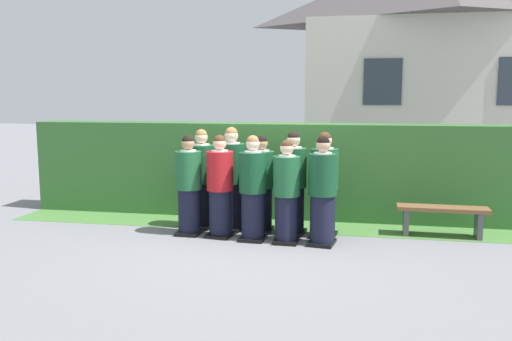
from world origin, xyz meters
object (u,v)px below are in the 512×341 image
Objects in this scene: student_front_row_2 at (253,191)px; student_front_row_3 at (287,194)px; student_front_row_0 at (189,187)px; student_rear_row_0 at (202,181)px; student_in_red_blazer at (220,189)px; student_rear_row_4 at (324,187)px; wooden_bench at (442,215)px; student_front_row_4 at (322,193)px; student_rear_row_2 at (261,186)px; student_rear_row_3 at (293,186)px; student_rear_row_1 at (232,181)px.

student_front_row_3 is (0.53, -0.05, -0.03)m from student_front_row_2.
student_rear_row_0 is at bearing 80.54° from student_front_row_0.
student_rear_row_4 is (1.61, 0.29, 0.02)m from student_in_red_blazer.
wooden_bench is (2.92, 0.74, -0.42)m from student_front_row_2.
student_front_row_2 is at bearing -31.73° from student_rear_row_0.
student_front_row_3 is 1.67m from student_rear_row_0.
student_front_row_4 is (2.14, -0.21, 0.02)m from student_front_row_0.
student_rear_row_2 is 0.53m from student_rear_row_3.
student_front_row_2 is at bearing -94.49° from student_rear_row_2.
student_in_red_blazer reaches higher than student_rear_row_2.
student_front_row_0 is 1.67m from student_rear_row_3.
student_front_row_0 is 1.14× the size of wooden_bench.
student_in_red_blazer is at bearing -143.76° from student_rear_row_2.
student_front_row_3 is (1.60, -0.20, -0.01)m from student_front_row_0.
wooden_bench is (1.85, 0.81, -0.43)m from student_front_row_4.
student_rear_row_3 is 0.51m from student_rear_row_4.
student_front_row_0 is 1.62m from student_front_row_3.
student_rear_row_4 is (0.54, 0.44, 0.05)m from student_front_row_3.
student_front_row_0 is 0.96× the size of student_rear_row_4.
student_rear_row_4 is 1.93m from wooden_bench.
student_rear_row_2 is (-0.49, 0.58, 0.01)m from student_front_row_3.
student_rear_row_4 is at bearing -8.46° from student_rear_row_3.
student_rear_row_2 is at bearing 173.13° from student_rear_row_3.
student_in_red_blazer reaches higher than student_front_row_3.
student_front_row_3 is 0.94× the size of student_rear_row_0.
student_front_row_4 is at bearing -5.79° from student_in_red_blazer.
student_rear_row_1 is at bearing 173.54° from student_rear_row_4.
wooden_bench is (1.85, 0.36, -0.44)m from student_rear_row_4.
student_rear_row_1 is (0.53, -0.05, 0.02)m from student_rear_row_0.
student_rear_row_0 reaches higher than student_rear_row_3.
student_rear_row_4 is at bearing -169.10° from wooden_bench.
student_front_row_4 reaches higher than student_front_row_0.
student_rear_row_0 is at bearing 148.27° from student_front_row_2.
student_rear_row_4 is (1.07, 0.39, 0.02)m from student_front_row_2.
student_front_row_2 is 0.53m from student_front_row_3.
student_rear_row_1 is 1.54m from student_rear_row_4.
student_front_row_3 is 0.52m from student_rear_row_3.
student_front_row_3 is at bearing -161.52° from wooden_bench.
student_rear_row_1 is (-0.47, 0.56, 0.04)m from student_front_row_2.
student_in_red_blazer is 1.17m from student_rear_row_3.
student_rear_row_0 is (-0.99, 0.61, 0.02)m from student_front_row_2.
student_front_row_2 is 1.15× the size of wooden_bench.
student_front_row_2 reaches higher than student_rear_row_2.
student_front_row_3 is 0.92× the size of student_rear_row_1.
student_front_row_4 is 1.66m from student_rear_row_1.
student_rear_row_0 is (-1.53, 0.67, 0.05)m from student_front_row_3.
student_rear_row_0 is (-0.45, 0.52, 0.03)m from student_in_red_blazer.
student_front_row_2 is 1.03× the size of student_rear_row_2.
student_in_red_blazer is at bearing -169.42° from wooden_bench.
student_rear_row_1 is (0.08, 0.46, 0.05)m from student_in_red_blazer.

